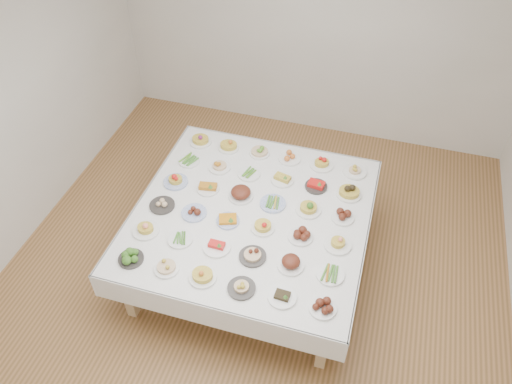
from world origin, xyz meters
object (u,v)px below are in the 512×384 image
(display_table, at_px, (251,217))
(dish_0, at_px, (130,256))
(dish_18, at_px, (175,178))
(dish_35, at_px, (355,169))

(display_table, distance_m, dish_0, 1.18)
(display_table, height_order, dish_18, dish_18)
(display_table, relative_size, dish_0, 10.01)
(dish_0, height_order, dish_18, dish_18)
(display_table, xyz_separation_m, dish_0, (-0.83, -0.83, 0.12))
(dish_18, height_order, dish_35, dish_18)
(dish_35, bearing_deg, display_table, -135.41)
(dish_0, xyz_separation_m, dish_18, (-0.01, 1.00, 0.01))
(display_table, height_order, dish_35, dish_35)
(dish_0, height_order, dish_35, dish_35)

